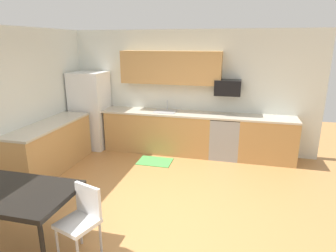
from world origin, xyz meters
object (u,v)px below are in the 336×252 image
microwave (228,88)px  refrigerator (91,110)px  oven_range (225,137)px  dining_table (14,195)px  chair_near_table (82,216)px

microwave → refrigerator: bearing=-176.7°
oven_range → microwave: 1.06m
dining_table → oven_range: bearing=57.5°
oven_range → chair_near_table: (-1.42, -3.50, 0.05)m
oven_range → dining_table: bearing=-122.5°
dining_table → microwave: bearing=58.2°
refrigerator → dining_table: bearing=-76.1°
refrigerator → microwave: bearing=3.3°
refrigerator → oven_range: size_ratio=1.95×
oven_range → dining_table: (-2.26, -3.56, 0.23)m
refrigerator → dining_table: (0.86, -3.48, -0.20)m
chair_near_table → oven_range: bearing=68.0°
refrigerator → chair_near_table: (1.71, -3.42, -0.38)m
oven_range → dining_table: 4.22m
microwave → chair_near_table: size_ratio=0.64×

